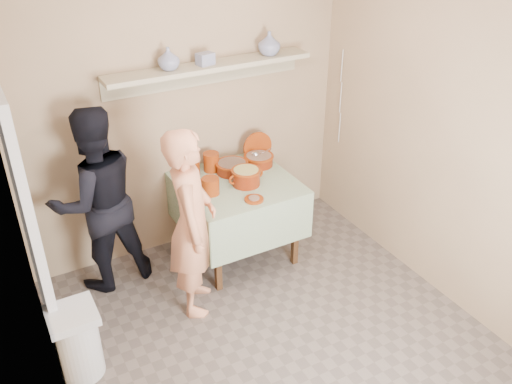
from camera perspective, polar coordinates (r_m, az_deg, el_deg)
ground at (r=4.18m, az=3.30°, el=-16.48°), size 3.50×3.50×0.00m
tile_panel at (r=3.93m, az=-22.61°, el=-3.75°), size 0.06×0.70×2.00m
plate_stack_a at (r=4.80m, az=-6.79°, el=2.82°), size 0.14×0.14×0.19m
plate_stack_b at (r=4.87m, az=-4.73°, el=3.18°), size 0.14×0.14×0.17m
bowl_stack at (r=4.50m, az=-4.79°, el=0.63°), size 0.15×0.15×0.15m
empty_bowl at (r=4.63m, az=-5.78°, el=0.74°), size 0.15×0.15×0.04m
propped_lid at (r=5.06m, az=0.17°, el=4.79°), size 0.29×0.05×0.29m
vase_right at (r=4.81m, az=1.41°, el=15.38°), size 0.24×0.24×0.20m
vase_left at (r=4.46m, az=-9.20°, el=13.69°), size 0.24×0.24×0.18m
ceramic_box at (r=4.56m, az=-5.37°, el=13.78°), size 0.15×0.13×0.10m
person_cook at (r=4.13m, az=-6.77°, el=-3.31°), size 0.57×0.67×1.55m
person_helper at (r=4.54m, az=-16.41°, el=-0.87°), size 0.83×0.68×1.59m
room_shell at (r=3.22m, az=4.13°, el=3.75°), size 3.04×3.54×2.62m
serving_table at (r=4.76m, az=-2.03°, el=-0.15°), size 0.97×0.97×0.76m
cazuela_meat_a at (r=4.83m, az=-2.55°, el=2.70°), size 0.30×0.30×0.10m
cazuela_meat_b at (r=4.96m, az=0.29°, el=3.48°), size 0.28×0.28×0.10m
ladle at (r=4.93m, az=-0.02°, el=3.98°), size 0.08×0.26×0.19m
cazuela_rice at (r=4.62m, az=-1.05°, el=1.73°), size 0.33×0.25×0.14m
front_plate at (r=4.42m, az=-0.21°, el=-0.75°), size 0.16×0.16×0.03m
wall_shelf at (r=4.64m, az=-4.97°, el=12.85°), size 1.80×0.25×0.21m
trash_bin at (r=4.04m, az=-18.26°, el=-14.80°), size 0.32×0.32×0.56m
electrical_cord at (r=5.26m, az=8.91°, el=9.80°), size 0.01×0.05×0.90m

